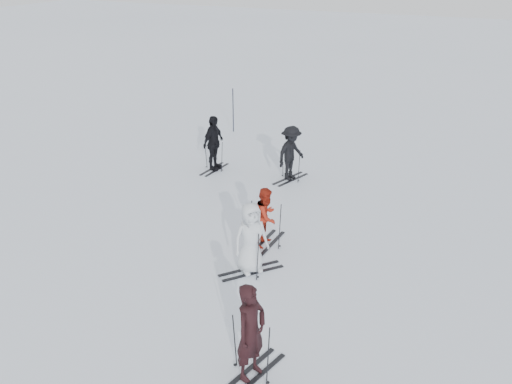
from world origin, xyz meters
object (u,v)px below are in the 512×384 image
Objects in this scene: skier_red at (266,218)px; skier_grey at (251,239)px; skier_uphill_far at (291,154)px; piste_marker at (233,110)px; skier_near_dark at (251,333)px; skier_uphill_left at (213,144)px.

skier_red is 1.45m from skier_grey.
piste_marker is (-4.40, 4.20, 0.01)m from skier_uphill_far.
skier_uphill_left reaches higher than skier_near_dark.
skier_near_dark is at bearing -143.37° from skier_uphill_left.
skier_near_dark reaches higher than skier_red.
skier_near_dark is 1.03× the size of skier_uphill_far.
skier_red is at bearing 34.17° from skier_near_dark.
piste_marker is at bearing 22.73° from skier_uphill_left.
skier_uphill_left is (-4.06, 4.42, 0.17)m from skier_red.
skier_red is 0.86× the size of piste_marker.
skier_near_dark is 1.02× the size of piste_marker.
skier_near_dark is 1.19× the size of skier_red.
skier_uphill_far is at bearing 52.22° from skier_grey.
piste_marker reaches higher than skier_uphill_far.
skier_uphill_far is at bearing -80.07° from skier_uphill_left.
skier_grey is at bearing -60.68° from piste_marker.
skier_red is at bearing -57.96° from piste_marker.
skier_grey is 6.31m from skier_uphill_far.
skier_red is 4.87m from skier_uphill_far.
skier_near_dark is 5.20m from skier_red.
piste_marker reaches higher than skier_grey.
skier_uphill_left reaches higher than skier_uphill_far.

